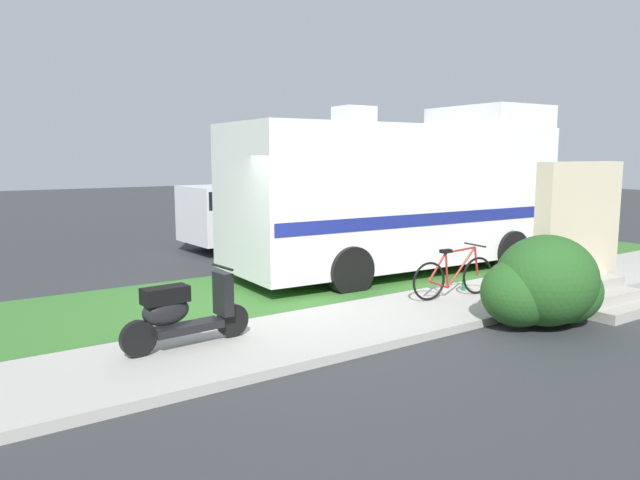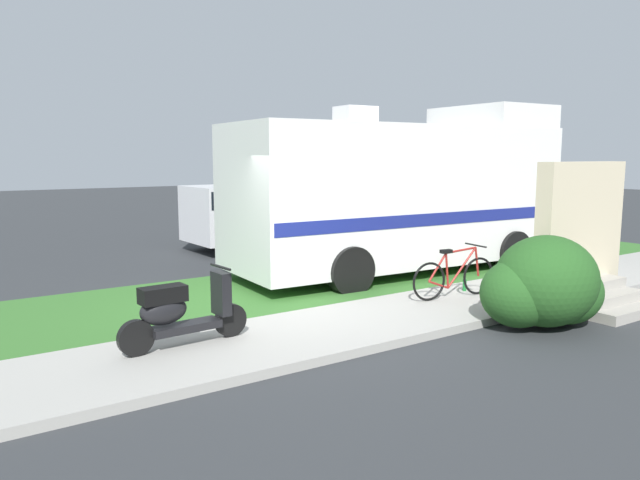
# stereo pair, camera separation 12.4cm
# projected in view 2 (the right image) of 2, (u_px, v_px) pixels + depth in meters

# --- Properties ---
(ground_plane) EXTENTS (80.00, 80.00, 0.00)m
(ground_plane) POSITION_uv_depth(u_px,v_px,m) (273.00, 318.00, 9.26)
(ground_plane) COLOR #2D3033
(sidewalk) EXTENTS (24.00, 2.00, 0.12)m
(sidewalk) POSITION_uv_depth(u_px,v_px,m) (316.00, 333.00, 8.27)
(sidewalk) COLOR #9E9B93
(sidewalk) RESTS_ON ground
(grass_strip) EXTENTS (24.00, 3.40, 0.08)m
(grass_strip) POSITION_uv_depth(u_px,v_px,m) (231.00, 297.00, 10.48)
(grass_strip) COLOR #336628
(grass_strip) RESTS_ON ground
(motorhome_rv) EXTENTS (7.32, 2.94, 3.60)m
(motorhome_rv) POSITION_uv_depth(u_px,v_px,m) (401.00, 193.00, 12.59)
(motorhome_rv) COLOR silver
(motorhome_rv) RESTS_ON ground
(scooter) EXTENTS (1.73, 0.50, 0.97)m
(scooter) POSITION_uv_depth(u_px,v_px,m) (180.00, 311.00, 7.43)
(scooter) COLOR black
(scooter) RESTS_ON ground
(bicycle) EXTENTS (1.68, 0.52, 0.88)m
(bicycle) POSITION_uv_depth(u_px,v_px,m) (454.00, 276.00, 10.03)
(bicycle) COLOR black
(bicycle) RESTS_ON ground
(pickup_truck_near) EXTENTS (5.29, 2.16, 1.72)m
(pickup_truck_near) POSITION_uv_depth(u_px,v_px,m) (263.00, 214.00, 16.16)
(pickup_truck_near) COLOR silver
(pickup_truck_near) RESTS_ON ground
(porch_steps) EXTENTS (2.00, 1.26, 2.40)m
(porch_steps) POSITION_uv_depth(u_px,v_px,m) (585.00, 249.00, 9.81)
(porch_steps) COLOR #9E998E
(porch_steps) RESTS_ON ground
(bush_by_porch) EXTENTS (1.87, 1.41, 1.33)m
(bush_by_porch) POSITION_uv_depth(u_px,v_px,m) (544.00, 286.00, 8.63)
(bush_by_porch) COLOR #23511E
(bush_by_porch) RESTS_ON ground
(bottle_green) EXTENTS (0.07, 0.07, 0.26)m
(bottle_green) POSITION_uv_depth(u_px,v_px,m) (465.00, 285.00, 10.56)
(bottle_green) COLOR #19722D
(bottle_green) RESTS_ON ground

